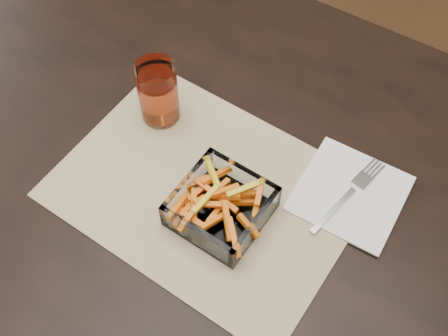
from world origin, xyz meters
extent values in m
plane|color=#331E0F|center=(0.00, 0.00, 0.00)|extent=(4.50, 4.50, 0.00)
cube|color=black|center=(0.00, 0.00, 0.73)|extent=(1.60, 0.90, 0.03)
cylinder|color=black|center=(-0.72, 0.37, 0.36)|extent=(0.06, 0.06, 0.72)
cube|color=tan|center=(0.05, -0.04, 0.75)|extent=(0.46, 0.35, 0.00)
cube|color=white|center=(0.09, -0.06, 0.76)|extent=(0.13, 0.13, 0.01)
cube|color=white|center=(0.09, 0.00, 0.78)|extent=(0.13, 0.01, 0.05)
cube|color=white|center=(0.09, -0.12, 0.78)|extent=(0.13, 0.01, 0.05)
cube|color=white|center=(0.03, -0.06, 0.78)|extent=(0.01, 0.13, 0.05)
cube|color=white|center=(0.15, -0.06, 0.78)|extent=(0.01, 0.13, 0.05)
cylinder|color=white|center=(-0.10, 0.05, 0.81)|extent=(0.07, 0.07, 0.12)
cylinder|color=#B93E1A|center=(-0.10, 0.05, 0.80)|extent=(0.06, 0.06, 0.08)
cube|color=white|center=(0.24, 0.08, 0.76)|extent=(0.16, 0.16, 0.00)
cube|color=silver|center=(0.23, 0.03, 0.76)|extent=(0.03, 0.10, 0.00)
cube|color=silver|center=(0.25, 0.11, 0.76)|extent=(0.03, 0.03, 0.00)
cube|color=silver|center=(0.25, 0.14, 0.76)|extent=(0.01, 0.03, 0.00)
cube|color=silver|center=(0.25, 0.14, 0.76)|extent=(0.01, 0.03, 0.00)
cube|color=silver|center=(0.26, 0.14, 0.76)|extent=(0.01, 0.03, 0.00)
cube|color=silver|center=(0.26, 0.13, 0.76)|extent=(0.01, 0.03, 0.00)
camera|label=1|loc=(0.31, -0.40, 1.51)|focal=45.00mm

